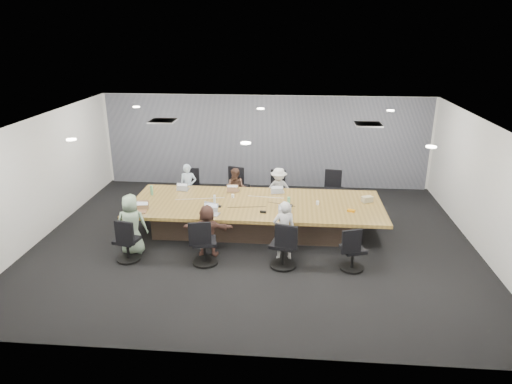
# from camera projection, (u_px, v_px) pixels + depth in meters

# --- Properties ---
(floor) EXTENTS (10.00, 8.00, 0.00)m
(floor) POSITION_uv_depth(u_px,v_px,m) (255.00, 240.00, 10.69)
(floor) COLOR black
(floor) RESTS_ON ground
(ceiling) EXTENTS (10.00, 8.00, 0.00)m
(ceiling) POSITION_uv_depth(u_px,v_px,m) (254.00, 121.00, 9.74)
(ceiling) COLOR white
(ceiling) RESTS_ON wall_back
(wall_back) EXTENTS (10.00, 0.00, 2.80)m
(wall_back) POSITION_uv_depth(u_px,v_px,m) (266.00, 141.00, 13.96)
(wall_back) COLOR silver
(wall_back) RESTS_ON ground
(wall_front) EXTENTS (10.00, 0.00, 2.80)m
(wall_front) POSITION_uv_depth(u_px,v_px,m) (230.00, 274.00, 6.47)
(wall_front) COLOR silver
(wall_front) RESTS_ON ground
(wall_left) EXTENTS (0.00, 8.00, 2.80)m
(wall_left) POSITION_uv_depth(u_px,v_px,m) (41.00, 178.00, 10.60)
(wall_left) COLOR silver
(wall_left) RESTS_ON ground
(wall_right) EXTENTS (0.00, 8.00, 2.80)m
(wall_right) POSITION_uv_depth(u_px,v_px,m) (485.00, 190.00, 9.82)
(wall_right) COLOR silver
(wall_right) RESTS_ON ground
(curtain) EXTENTS (9.80, 0.04, 2.80)m
(curtain) POSITION_uv_depth(u_px,v_px,m) (266.00, 142.00, 13.89)
(curtain) COLOR slate
(curtain) RESTS_ON ground
(conference_table) EXTENTS (6.00, 2.20, 0.74)m
(conference_table) POSITION_uv_depth(u_px,v_px,m) (256.00, 216.00, 11.02)
(conference_table) COLOR #443329
(conference_table) RESTS_ON ground
(chair_0) EXTENTS (0.53, 0.53, 0.75)m
(chair_0) POSITION_uv_depth(u_px,v_px,m) (191.00, 191.00, 12.78)
(chair_0) COLOR black
(chair_0) RESTS_ON ground
(chair_1) EXTENTS (0.75, 0.75, 0.87)m
(chair_1) POSITION_uv_depth(u_px,v_px,m) (238.00, 190.00, 12.65)
(chair_1) COLOR black
(chair_1) RESTS_ON ground
(chair_2) EXTENTS (0.60, 0.60, 0.76)m
(chair_2) POSITION_uv_depth(u_px,v_px,m) (279.00, 193.00, 12.58)
(chair_2) COLOR black
(chair_2) RESTS_ON ground
(chair_3) EXTENTS (0.62, 0.62, 0.84)m
(chair_3) POSITION_uv_depth(u_px,v_px,m) (334.00, 193.00, 12.45)
(chair_3) COLOR black
(chair_3) RESTS_ON ground
(chair_4) EXTENTS (0.64, 0.64, 0.78)m
(chair_4) POSITION_uv_depth(u_px,v_px,m) (127.00, 243.00, 9.64)
(chair_4) COLOR black
(chair_4) RESTS_ON ground
(chair_5) EXTENTS (0.67, 0.67, 0.85)m
(chair_5) POSITION_uv_depth(u_px,v_px,m) (205.00, 245.00, 9.50)
(chair_5) COLOR black
(chair_5) RESTS_ON ground
(chair_6) EXTENTS (0.70, 0.70, 0.85)m
(chair_6) POSITION_uv_depth(u_px,v_px,m) (283.00, 248.00, 9.37)
(chair_6) COLOR black
(chair_6) RESTS_ON ground
(chair_7) EXTENTS (0.65, 0.65, 0.76)m
(chair_7) POSITION_uv_depth(u_px,v_px,m) (353.00, 253.00, 9.27)
(chair_7) COLOR black
(chair_7) RESTS_ON ground
(person_0) EXTENTS (0.49, 0.37, 1.24)m
(person_0) POSITION_uv_depth(u_px,v_px,m) (188.00, 187.00, 12.37)
(person_0) COLOR silver
(person_0) RESTS_ON ground
(laptop_0) EXTENTS (0.31, 0.23, 0.02)m
(laptop_0) POSITION_uv_depth(u_px,v_px,m) (183.00, 189.00, 11.81)
(laptop_0) COLOR #B2B2B7
(laptop_0) RESTS_ON conference_table
(person_1) EXTENTS (0.59, 0.48, 1.16)m
(person_1) POSITION_uv_depth(u_px,v_px,m) (236.00, 189.00, 12.28)
(person_1) COLOR brown
(person_1) RESTS_ON ground
(laptop_1) EXTENTS (0.30, 0.22, 0.02)m
(laptop_1) POSITION_uv_depth(u_px,v_px,m) (234.00, 190.00, 11.71)
(laptop_1) COLOR #8C6647
(laptop_1) RESTS_ON conference_table
(person_2) EXTENTS (0.84, 0.58, 1.20)m
(person_2) POSITION_uv_depth(u_px,v_px,m) (279.00, 190.00, 12.18)
(person_2) COLOR silver
(person_2) RESTS_ON ground
(laptop_2) EXTENTS (0.34, 0.26, 0.02)m
(laptop_2) POSITION_uv_depth(u_px,v_px,m) (278.00, 192.00, 11.62)
(laptop_2) COLOR #B2B2B7
(laptop_2) RESTS_ON conference_table
(person_4) EXTENTS (0.70, 0.50, 1.36)m
(person_4) POSITION_uv_depth(u_px,v_px,m) (132.00, 224.00, 9.87)
(person_4) COLOR gray
(person_4) RESTS_ON ground
(laptop_4) EXTENTS (0.33, 0.25, 0.02)m
(laptop_4) POSITION_uv_depth(u_px,v_px,m) (139.00, 212.00, 10.36)
(laptop_4) COLOR #8C6647
(laptop_4) RESTS_ON conference_table
(person_5) EXTENTS (1.11, 0.41, 1.18)m
(person_5) POSITION_uv_depth(u_px,v_px,m) (207.00, 231.00, 9.77)
(person_5) COLOR brown
(person_5) RESTS_ON ground
(laptop_5) EXTENTS (0.39, 0.31, 0.02)m
(laptop_5) POSITION_uv_depth(u_px,v_px,m) (212.00, 214.00, 10.23)
(laptop_5) COLOR #B2B2B7
(laptop_5) RESTS_ON conference_table
(person_6) EXTENTS (0.54, 0.41, 1.32)m
(person_6) POSITION_uv_depth(u_px,v_px,m) (284.00, 230.00, 9.62)
(person_6) COLOR silver
(person_6) RESTS_ON ground
(laptop_6) EXTENTS (0.29, 0.20, 0.02)m
(laptop_6) POSITION_uv_depth(u_px,v_px,m) (285.00, 216.00, 10.10)
(laptop_6) COLOR #B2B2B7
(laptop_6) RESTS_ON conference_table
(bottle_green_left) EXTENTS (0.08, 0.08, 0.25)m
(bottle_green_left) POSITION_uv_depth(u_px,v_px,m) (152.00, 190.00, 11.37)
(bottle_green_left) COLOR #5CA26E
(bottle_green_left) RESTS_ON conference_table
(bottle_green_right) EXTENTS (0.09, 0.09, 0.25)m
(bottle_green_right) POSITION_uv_depth(u_px,v_px,m) (289.00, 202.00, 10.59)
(bottle_green_right) COLOR #5CA26E
(bottle_green_right) RESTS_ON conference_table
(bottle_clear) EXTENTS (0.07, 0.07, 0.19)m
(bottle_clear) POSITION_uv_depth(u_px,v_px,m) (215.00, 199.00, 10.88)
(bottle_clear) COLOR silver
(bottle_clear) RESTS_ON conference_table
(cup_white_far) EXTENTS (0.09, 0.09, 0.09)m
(cup_white_far) POSITION_uv_depth(u_px,v_px,m) (233.00, 196.00, 11.22)
(cup_white_far) COLOR white
(cup_white_far) RESTS_ON conference_table
(cup_white_near) EXTENTS (0.10, 0.10, 0.09)m
(cup_white_near) POSITION_uv_depth(u_px,v_px,m) (318.00, 203.00, 10.78)
(cup_white_near) COLOR white
(cup_white_near) RESTS_ON conference_table
(mug_brown) EXTENTS (0.10, 0.10, 0.10)m
(mug_brown) POSITION_uv_depth(u_px,v_px,m) (143.00, 204.00, 10.72)
(mug_brown) COLOR brown
(mug_brown) RESTS_ON conference_table
(mic_left) EXTENTS (0.14, 0.10, 0.03)m
(mic_left) POSITION_uv_depth(u_px,v_px,m) (218.00, 206.00, 10.65)
(mic_left) COLOR black
(mic_left) RESTS_ON conference_table
(mic_right) EXTENTS (0.16, 0.11, 0.03)m
(mic_right) POSITION_uv_depth(u_px,v_px,m) (289.00, 206.00, 10.70)
(mic_right) COLOR black
(mic_right) RESTS_ON conference_table
(stapler) EXTENTS (0.15, 0.06, 0.05)m
(stapler) POSITION_uv_depth(u_px,v_px,m) (263.00, 212.00, 10.30)
(stapler) COLOR black
(stapler) RESTS_ON conference_table
(canvas_bag) EXTENTS (0.29, 0.25, 0.14)m
(canvas_bag) POSITION_uv_depth(u_px,v_px,m) (367.00, 199.00, 10.94)
(canvas_bag) COLOR tan
(canvas_bag) RESTS_ON conference_table
(snack_packet) EXTENTS (0.19, 0.17, 0.04)m
(snack_packet) POSITION_uv_depth(u_px,v_px,m) (351.00, 211.00, 10.39)
(snack_packet) COLOR orange
(snack_packet) RESTS_ON conference_table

